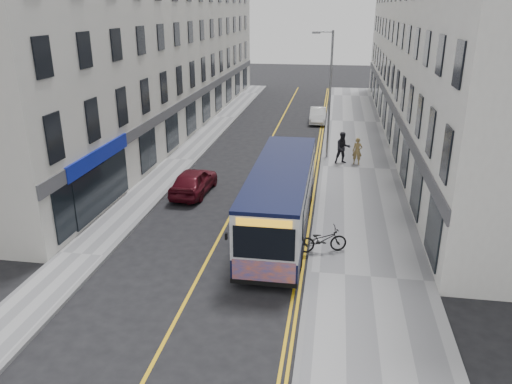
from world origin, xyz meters
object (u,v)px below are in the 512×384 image
(car_white, at_px, (318,115))
(car_maroon, at_px, (194,181))
(streetlamp, at_px, (329,91))
(city_bus, at_px, (281,196))
(pedestrian_near, at_px, (357,151))
(pedestrian_far, at_px, (343,148))
(bicycle, at_px, (322,240))

(car_white, relative_size, car_maroon, 0.92)
(streetlamp, bearing_deg, city_bus, -98.07)
(pedestrian_near, bearing_deg, pedestrian_far, -174.38)
(pedestrian_far, height_order, car_maroon, pedestrian_far)
(city_bus, relative_size, car_white, 2.73)
(city_bus, distance_m, pedestrian_far, 10.73)
(pedestrian_near, bearing_deg, car_white, 111.60)
(pedestrian_far, xyz_separation_m, car_maroon, (-7.75, -6.40, -0.41))
(pedestrian_far, bearing_deg, bicycle, -107.71)
(pedestrian_far, xyz_separation_m, car_white, (-2.03, 11.93, -0.48))
(pedestrian_near, bearing_deg, bicycle, -90.03)
(streetlamp, distance_m, bicycle, 14.03)
(car_white, xyz_separation_m, car_maroon, (-5.73, -18.33, 0.07))
(city_bus, bearing_deg, car_white, 88.26)
(streetlamp, relative_size, city_bus, 0.78)
(city_bus, relative_size, pedestrian_near, 6.25)
(pedestrian_near, xyz_separation_m, car_maroon, (-8.65, -6.36, -0.25))
(streetlamp, relative_size, car_maroon, 1.95)
(city_bus, bearing_deg, bicycle, -45.47)
(streetlamp, xyz_separation_m, pedestrian_far, (1.06, -1.23, -3.28))
(city_bus, height_order, car_white, city_bus)
(bicycle, xyz_separation_m, pedestrian_near, (1.70, 12.26, 0.30))
(streetlamp, xyz_separation_m, pedestrian_near, (1.95, -1.26, -3.44))
(pedestrian_near, height_order, pedestrian_far, pedestrian_far)
(city_bus, height_order, bicycle, city_bus)
(pedestrian_near, distance_m, car_maroon, 10.74)
(pedestrian_far, relative_size, car_white, 0.52)
(streetlamp, height_order, pedestrian_near, streetlamp)
(pedestrian_near, height_order, car_white, pedestrian_near)
(pedestrian_near, relative_size, pedestrian_far, 0.84)
(city_bus, relative_size, bicycle, 5.21)
(city_bus, height_order, pedestrian_near, city_bus)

